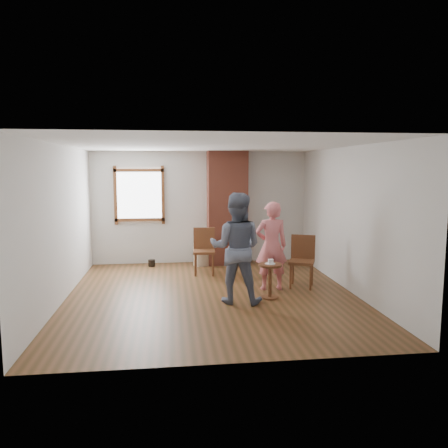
{
  "coord_description": "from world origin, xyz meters",
  "views": [
    {
      "loc": [
        -0.7,
        -7.43,
        2.21
      ],
      "look_at": [
        0.32,
        0.8,
        1.15
      ],
      "focal_mm": 35.0,
      "sensor_mm": 36.0,
      "label": 1
    }
  ],
  "objects_px": {
    "man": "(236,248)",
    "side_table": "(270,275)",
    "dining_chair_left": "(204,248)",
    "person_pink": "(271,246)",
    "dining_chair_right": "(302,258)",
    "stoneware_crock": "(202,254)"
  },
  "relations": [
    {
      "from": "man",
      "to": "side_table",
      "type": "bearing_deg",
      "value": -152.0
    },
    {
      "from": "dining_chair_left",
      "to": "man",
      "type": "xyz_separation_m",
      "value": [
        0.37,
        -2.05,
        0.37
      ]
    },
    {
      "from": "dining_chair_left",
      "to": "person_pink",
      "type": "height_order",
      "value": "person_pink"
    },
    {
      "from": "person_pink",
      "to": "dining_chair_right",
      "type": "bearing_deg",
      "value": -167.09
    },
    {
      "from": "stoneware_crock",
      "to": "side_table",
      "type": "relative_size",
      "value": 0.86
    },
    {
      "from": "dining_chair_left",
      "to": "person_pink",
      "type": "bearing_deg",
      "value": -46.44
    },
    {
      "from": "side_table",
      "to": "person_pink",
      "type": "xyz_separation_m",
      "value": [
        0.15,
        0.55,
        0.41
      ]
    },
    {
      "from": "stoneware_crock",
      "to": "dining_chair_right",
      "type": "xyz_separation_m",
      "value": [
        1.74,
        -2.03,
        0.28
      ]
    },
    {
      "from": "dining_chair_left",
      "to": "side_table",
      "type": "bearing_deg",
      "value": -58.7
    },
    {
      "from": "side_table",
      "to": "man",
      "type": "height_order",
      "value": "man"
    },
    {
      "from": "stoneware_crock",
      "to": "man",
      "type": "distance_m",
      "value": 2.95
    },
    {
      "from": "man",
      "to": "dining_chair_left",
      "type": "bearing_deg",
      "value": -63.69
    },
    {
      "from": "man",
      "to": "person_pink",
      "type": "bearing_deg",
      "value": -121.85
    },
    {
      "from": "dining_chair_left",
      "to": "dining_chair_right",
      "type": "relative_size",
      "value": 1.0
    },
    {
      "from": "side_table",
      "to": "dining_chair_left",
      "type": "bearing_deg",
      "value": 116.78
    },
    {
      "from": "stoneware_crock",
      "to": "dining_chair_right",
      "type": "bearing_deg",
      "value": -49.34
    },
    {
      "from": "stoneware_crock",
      "to": "dining_chair_left",
      "type": "height_order",
      "value": "dining_chair_left"
    },
    {
      "from": "stoneware_crock",
      "to": "man",
      "type": "xyz_separation_m",
      "value": [
        0.36,
        -2.85,
        0.65
      ]
    },
    {
      "from": "man",
      "to": "person_pink",
      "type": "xyz_separation_m",
      "value": [
        0.75,
        0.68,
        -0.1
      ]
    },
    {
      "from": "side_table",
      "to": "stoneware_crock",
      "type": "bearing_deg",
      "value": 109.55
    },
    {
      "from": "stoneware_crock",
      "to": "person_pink",
      "type": "relative_size",
      "value": 0.32
    },
    {
      "from": "stoneware_crock",
      "to": "man",
      "type": "bearing_deg",
      "value": -82.76
    }
  ]
}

